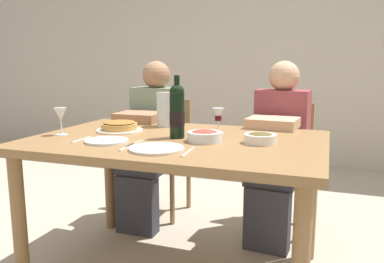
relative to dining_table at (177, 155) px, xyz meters
name	(u,v)px	position (x,y,z in m)	size (l,w,h in m)	color
back_wall	(264,40)	(0.00, 2.69, 0.73)	(8.00, 0.10, 2.80)	beige
dining_table	(177,155)	(0.00, 0.00, 0.00)	(1.50, 1.00, 0.76)	olive
wine_bottle	(177,111)	(0.00, 0.01, 0.23)	(0.08, 0.08, 0.32)	black
water_pitcher	(167,111)	(-0.20, 0.34, 0.18)	(0.17, 0.12, 0.21)	silver
baked_tart	(119,126)	(-0.39, 0.09, 0.12)	(0.26, 0.26, 0.06)	white
salad_bowl	(205,136)	(0.16, -0.04, 0.12)	(0.17, 0.17, 0.06)	silver
olive_bowl	(260,138)	(0.43, 0.01, 0.12)	(0.16, 0.16, 0.05)	white
wine_glass_left_diner	(218,116)	(0.16, 0.21, 0.19)	(0.07, 0.07, 0.14)	silver
wine_glass_right_diner	(61,115)	(-0.62, -0.12, 0.20)	(0.07, 0.07, 0.15)	silver
dinner_plate_left_setting	(107,141)	(-0.29, -0.21, 0.10)	(0.21, 0.21, 0.01)	silver
dinner_plate_right_setting	(157,149)	(0.02, -0.29, 0.10)	(0.25, 0.25, 0.01)	silver
fork_left_setting	(81,140)	(-0.44, -0.21, 0.09)	(0.16, 0.01, 0.01)	silver
knife_left_setting	(134,144)	(-0.14, -0.21, 0.09)	(0.18, 0.01, 0.01)	silver
knife_right_setting	(188,152)	(0.17, -0.29, 0.09)	(0.18, 0.01, 0.01)	silver
spoon_right_setting	(127,147)	(-0.13, -0.29, 0.09)	(0.16, 0.01, 0.01)	silver
chair_left	(164,148)	(-0.45, 0.86, -0.17)	(0.40, 0.40, 0.87)	#9E7A51
diner_left	(151,138)	(-0.45, 0.63, -0.05)	(0.34, 0.50, 1.16)	gray
chair_right	(284,156)	(0.46, 0.90, -0.17)	(0.43, 0.43, 0.87)	#9E7A51
diner_right	(278,146)	(0.44, 0.66, -0.05)	(0.36, 0.53, 1.16)	#8E3D42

